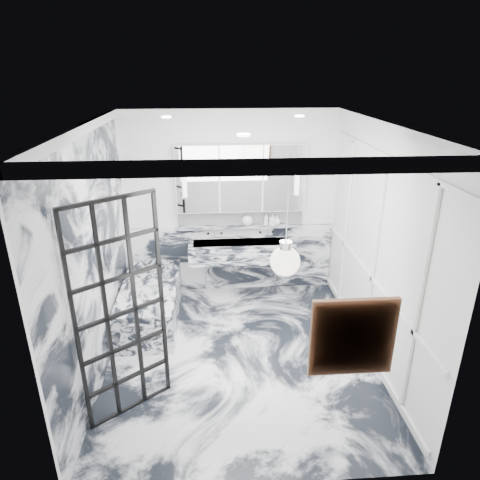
{
  "coord_description": "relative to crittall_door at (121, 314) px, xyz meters",
  "views": [
    {
      "loc": [
        -0.31,
        -4.39,
        3.33
      ],
      "look_at": [
        0.05,
        0.5,
        1.34
      ],
      "focal_mm": 32.0,
      "sensor_mm": 36.0,
      "label": 1
    }
  ],
  "objects": [
    {
      "name": "ceiling",
      "position": [
        1.18,
        0.79,
        1.66
      ],
      "size": [
        3.6,
        3.6,
        0.0
      ],
      "primitive_type": "plane",
      "rotation": [
        3.14,
        0.0,
        0.0
      ],
      "color": "white",
      "rests_on": "wall_back"
    },
    {
      "name": "crittall_door",
      "position": [
        0.0,
        0.0,
        0.0
      ],
      "size": [
        0.73,
        0.55,
        2.28
      ],
      "primitive_type": null,
      "rotation": [
        0.0,
        0.0,
        0.63
      ],
      "color": "black",
      "rests_on": "floor"
    },
    {
      "name": "bathtub",
      "position": [
        0.01,
        1.69,
        -0.86
      ],
      "size": [
        0.75,
        1.65,
        0.55
      ],
      "primitive_type": "cube",
      "color": "silver",
      "rests_on": "floor"
    },
    {
      "name": "sconce_right",
      "position": [
        2.15,
        2.42,
        0.64
      ],
      "size": [
        0.07,
        0.07,
        0.4
      ],
      "primitive_type": "cylinder",
      "color": "white",
      "rests_on": "mirror_cabinet"
    },
    {
      "name": "wall_back",
      "position": [
        1.18,
        2.59,
        0.26
      ],
      "size": [
        3.6,
        0.0,
        3.6
      ],
      "primitive_type": "plane",
      "rotation": [
        1.57,
        0.0,
        0.0
      ],
      "color": "white",
      "rests_on": "floor"
    },
    {
      "name": "marble_clad_back",
      "position": [
        1.18,
        2.57,
        -0.61
      ],
      "size": [
        3.18,
        0.05,
        1.05
      ],
      "primitive_type": "cube",
      "color": "silver",
      "rests_on": "floor"
    },
    {
      "name": "flower_vase",
      "position": [
        0.22,
        0.93,
        -0.53
      ],
      "size": [
        0.08,
        0.08,
        0.12
      ],
      "primitive_type": "cylinder",
      "color": "silver",
      "rests_on": "bathtub"
    },
    {
      "name": "mirror_cabinet",
      "position": [
        1.33,
        2.52,
        0.68
      ],
      "size": [
        1.9,
        0.16,
        1.0
      ],
      "primitive_type": "cube",
      "color": "white",
      "rests_on": "wall_back"
    },
    {
      "name": "soap_bottle_c",
      "position": [
        1.89,
        2.5,
        0.03
      ],
      "size": [
        0.15,
        0.15,
        0.15
      ],
      "primitive_type": "imported",
      "rotation": [
        0.0,
        0.0,
        -0.32
      ],
      "color": "silver",
      "rests_on": "ledge"
    },
    {
      "name": "wall_left",
      "position": [
        -0.42,
        0.79,
        0.26
      ],
      "size": [
        0.0,
        3.6,
        3.6
      ],
      "primitive_type": "plane",
      "rotation": [
        1.57,
        0.0,
        1.57
      ],
      "color": "white",
      "rests_on": "floor"
    },
    {
      "name": "panel_molding",
      "position": [
        2.76,
        0.79,
        0.16
      ],
      "size": [
        0.03,
        3.4,
        2.3
      ],
      "primitive_type": "cube",
      "color": "white",
      "rests_on": "floor"
    },
    {
      "name": "soap_bottle_b",
      "position": [
        1.82,
        2.5,
        0.05
      ],
      "size": [
        0.11,
        0.11,
        0.19
      ],
      "primitive_type": "imported",
      "rotation": [
        0.0,
        0.0,
        -0.29
      ],
      "color": "#4C4C51",
      "rests_on": "ledge"
    },
    {
      "name": "trough_sink",
      "position": [
        1.33,
        2.35,
        -0.41
      ],
      "size": [
        1.6,
        0.45,
        0.3
      ],
      "primitive_type": "cube",
      "color": "silver",
      "rests_on": "wall_back"
    },
    {
      "name": "soap_bottle_a",
      "position": [
        1.72,
        2.5,
        0.05
      ],
      "size": [
        0.08,
        0.08,
        0.19
      ],
      "primitive_type": "imported",
      "rotation": [
        0.0,
        0.0,
        0.04
      ],
      "color": "#8C5919",
      "rests_on": "ledge"
    },
    {
      "name": "subway_tile",
      "position": [
        1.33,
        2.57,
        0.07
      ],
      "size": [
        1.9,
        0.03,
        0.23
      ],
      "primitive_type": "cube",
      "color": "white",
      "rests_on": "wall_back"
    },
    {
      "name": "marble_clad_left",
      "position": [
        -0.4,
        0.79,
        0.2
      ],
      "size": [
        0.02,
        3.56,
        2.68
      ],
      "primitive_type": "cube",
      "color": "silver",
      "rests_on": "floor"
    },
    {
      "name": "artwork",
      "position": [
        1.92,
        -0.97,
        0.31
      ],
      "size": [
        0.55,
        0.05,
        0.55
      ],
      "primitive_type": "cube",
      "color": "#C59014",
      "rests_on": "wall_front"
    },
    {
      "name": "floor",
      "position": [
        1.18,
        0.79,
        -1.14
      ],
      "size": [
        3.6,
        3.6,
        0.0
      ],
      "primitive_type": "plane",
      "color": "silver",
      "rests_on": "ground"
    },
    {
      "name": "sconce_left",
      "position": [
        0.51,
        2.42,
        0.64
      ],
      "size": [
        0.07,
        0.07,
        0.4
      ],
      "primitive_type": "cylinder",
      "color": "white",
      "rests_on": "mirror_cabinet"
    },
    {
      "name": "wall_front",
      "position": [
        1.18,
        -1.01,
        0.26
      ],
      "size": [
        3.6,
        0.0,
        3.6
      ],
      "primitive_type": "plane",
      "rotation": [
        -1.57,
        0.0,
        0.0
      ],
      "color": "white",
      "rests_on": "floor"
    },
    {
      "name": "pendant_light",
      "position": [
        1.46,
        -0.56,
        0.76
      ],
      "size": [
        0.24,
        0.24,
        0.24
      ],
      "primitive_type": "sphere",
      "color": "white",
      "rests_on": "ceiling"
    },
    {
      "name": "face_pot",
      "position": [
        1.43,
        2.5,
        0.03
      ],
      "size": [
        0.17,
        0.17,
        0.17
      ],
      "primitive_type": "sphere",
      "color": "white",
      "rests_on": "ledge"
    },
    {
      "name": "amber_bottle",
      "position": [
        1.81,
        2.5,
        0.0
      ],
      "size": [
        0.04,
        0.04,
        0.1
      ],
      "primitive_type": "cylinder",
      "color": "#8C5919",
      "rests_on": "ledge"
    },
    {
      "name": "wall_right",
      "position": [
        2.78,
        0.79,
        0.26
      ],
      "size": [
        0.0,
        3.6,
        3.6
      ],
      "primitive_type": "plane",
      "rotation": [
        1.57,
        0.0,
        -1.57
      ],
      "color": "white",
      "rests_on": "floor"
    },
    {
      "name": "ledge",
      "position": [
        1.33,
        2.51,
        -0.07
      ],
      "size": [
        1.9,
        0.14,
        0.04
      ],
      "primitive_type": "cube",
      "color": "silver",
      "rests_on": "wall_back"
    }
  ]
}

